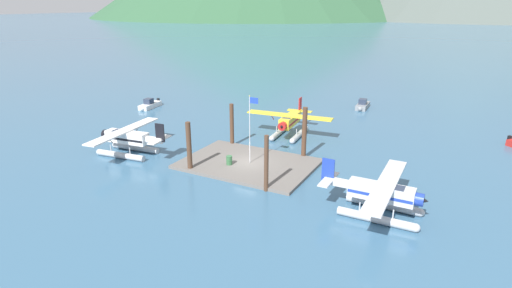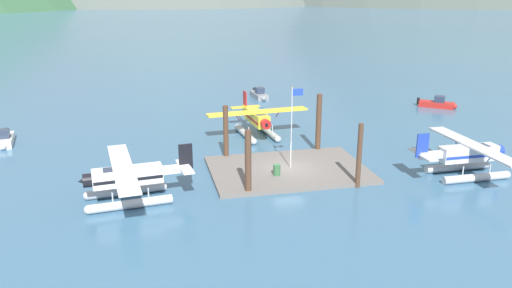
{
  "view_description": "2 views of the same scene",
  "coord_description": "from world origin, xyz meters",
  "px_view_note": "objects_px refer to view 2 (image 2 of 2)",
  "views": [
    {
      "loc": [
        18.31,
        -32.79,
        15.23
      ],
      "look_at": [
        0.1,
        1.47,
        1.78
      ],
      "focal_mm": 28.54,
      "sensor_mm": 36.0,
      "label": 1
    },
    {
      "loc": [
        -11.19,
        -37.13,
        14.52
      ],
      "look_at": [
        -1.99,
        3.21,
        1.53
      ],
      "focal_mm": 34.99,
      "sensor_mm": 36.0,
      "label": 2
    }
  ],
  "objects_px": {
    "seaplane_yellow_bow_centre": "(257,121)",
    "boat_white_open_west": "(4,139)",
    "seaplane_white_port_aft": "(128,181)",
    "seaplane_silver_stbd_aft": "(468,157)",
    "fuel_drum": "(277,170)",
    "flagpole": "(293,119)",
    "boat_red_open_east": "(438,104)",
    "boat_grey_open_north": "(259,95)"
  },
  "relations": [
    {
      "from": "seaplane_silver_stbd_aft",
      "to": "boat_white_open_west",
      "type": "bearing_deg",
      "value": 155.48
    },
    {
      "from": "seaplane_silver_stbd_aft",
      "to": "seaplane_white_port_aft",
      "type": "xyz_separation_m",
      "value": [
        -26.44,
        0.87,
        0.0
      ]
    },
    {
      "from": "seaplane_silver_stbd_aft",
      "to": "boat_grey_open_north",
      "type": "height_order",
      "value": "seaplane_silver_stbd_aft"
    },
    {
      "from": "seaplane_white_port_aft",
      "to": "fuel_drum",
      "type": "bearing_deg",
      "value": 9.73
    },
    {
      "from": "seaplane_yellow_bow_centre",
      "to": "boat_white_open_west",
      "type": "bearing_deg",
      "value": 173.81
    },
    {
      "from": "seaplane_white_port_aft",
      "to": "boat_red_open_east",
      "type": "xyz_separation_m",
      "value": [
        37.8,
        21.33,
        -1.09
      ]
    },
    {
      "from": "flagpole",
      "to": "boat_grey_open_north",
      "type": "relative_size",
      "value": 1.39
    },
    {
      "from": "flagpole",
      "to": "boat_white_open_west",
      "type": "relative_size",
      "value": 1.39
    },
    {
      "from": "boat_red_open_east",
      "to": "boat_grey_open_north",
      "type": "relative_size",
      "value": 0.86
    },
    {
      "from": "boat_white_open_west",
      "to": "seaplane_white_port_aft",
      "type": "bearing_deg",
      "value": -54.27
    },
    {
      "from": "seaplane_silver_stbd_aft",
      "to": "boat_grey_open_north",
      "type": "relative_size",
      "value": 2.13
    },
    {
      "from": "seaplane_silver_stbd_aft",
      "to": "fuel_drum",
      "type": "bearing_deg",
      "value": 169.37
    },
    {
      "from": "seaplane_yellow_bow_centre",
      "to": "seaplane_white_port_aft",
      "type": "xyz_separation_m",
      "value": [
        -12.55,
        -14.0,
        0.0
      ]
    },
    {
      "from": "seaplane_yellow_bow_centre",
      "to": "seaplane_silver_stbd_aft",
      "type": "xyz_separation_m",
      "value": [
        13.89,
        -14.87,
        0.0
      ]
    },
    {
      "from": "seaplane_silver_stbd_aft",
      "to": "boat_white_open_west",
      "type": "distance_m",
      "value": 42.25
    },
    {
      "from": "fuel_drum",
      "to": "boat_red_open_east",
      "type": "height_order",
      "value": "boat_red_open_east"
    },
    {
      "from": "seaplane_silver_stbd_aft",
      "to": "seaplane_white_port_aft",
      "type": "relative_size",
      "value": 0.99
    },
    {
      "from": "flagpole",
      "to": "boat_white_open_west",
      "type": "height_order",
      "value": "flagpole"
    },
    {
      "from": "fuel_drum",
      "to": "seaplane_yellow_bow_centre",
      "type": "bearing_deg",
      "value": 84.51
    },
    {
      "from": "flagpole",
      "to": "seaplane_white_port_aft",
      "type": "bearing_deg",
      "value": -165.75
    },
    {
      "from": "fuel_drum",
      "to": "flagpole",
      "type": "bearing_deg",
      "value": 39.25
    },
    {
      "from": "fuel_drum",
      "to": "seaplane_silver_stbd_aft",
      "type": "distance_m",
      "value": 15.34
    },
    {
      "from": "seaplane_silver_stbd_aft",
      "to": "seaplane_yellow_bow_centre",
      "type": "bearing_deg",
      "value": 133.06
    },
    {
      "from": "seaplane_white_port_aft",
      "to": "boat_red_open_east",
      "type": "relative_size",
      "value": 2.51
    },
    {
      "from": "seaplane_silver_stbd_aft",
      "to": "seaplane_white_port_aft",
      "type": "bearing_deg",
      "value": 178.11
    },
    {
      "from": "flagpole",
      "to": "seaplane_yellow_bow_centre",
      "type": "relative_size",
      "value": 0.65
    },
    {
      "from": "seaplane_silver_stbd_aft",
      "to": "flagpole",
      "type": "bearing_deg",
      "value": 162.63
    },
    {
      "from": "fuel_drum",
      "to": "boat_grey_open_north",
      "type": "relative_size",
      "value": 0.18
    },
    {
      "from": "seaplane_white_port_aft",
      "to": "boat_grey_open_north",
      "type": "distance_m",
      "value": 36.07
    },
    {
      "from": "fuel_drum",
      "to": "seaplane_white_port_aft",
      "type": "height_order",
      "value": "seaplane_white_port_aft"
    },
    {
      "from": "boat_grey_open_north",
      "to": "boat_white_open_west",
      "type": "xyz_separation_m",
      "value": [
        -28.97,
        -15.15,
        0.0
      ]
    },
    {
      "from": "boat_grey_open_north",
      "to": "boat_white_open_west",
      "type": "distance_m",
      "value": 32.69
    },
    {
      "from": "seaplane_yellow_bow_centre",
      "to": "seaplane_white_port_aft",
      "type": "distance_m",
      "value": 18.8
    },
    {
      "from": "fuel_drum",
      "to": "seaplane_yellow_bow_centre",
      "type": "distance_m",
      "value": 12.13
    },
    {
      "from": "seaplane_silver_stbd_aft",
      "to": "boat_red_open_east",
      "type": "height_order",
      "value": "seaplane_silver_stbd_aft"
    },
    {
      "from": "boat_red_open_east",
      "to": "boat_white_open_west",
      "type": "bearing_deg",
      "value": -174.64
    },
    {
      "from": "fuel_drum",
      "to": "boat_red_open_east",
      "type": "distance_m",
      "value": 32.76
    },
    {
      "from": "flagpole",
      "to": "boat_white_open_west",
      "type": "bearing_deg",
      "value": 151.96
    },
    {
      "from": "seaplane_silver_stbd_aft",
      "to": "boat_red_open_east",
      "type": "relative_size",
      "value": 2.49
    },
    {
      "from": "flagpole",
      "to": "boat_grey_open_north",
      "type": "xyz_separation_m",
      "value": [
        3.92,
        28.49,
        -3.98
      ]
    },
    {
      "from": "flagpole",
      "to": "seaplane_yellow_bow_centre",
      "type": "xyz_separation_m",
      "value": [
        -0.51,
        10.68,
        -2.89
      ]
    },
    {
      "from": "seaplane_white_port_aft",
      "to": "flagpole",
      "type": "bearing_deg",
      "value": 14.25
    }
  ]
}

